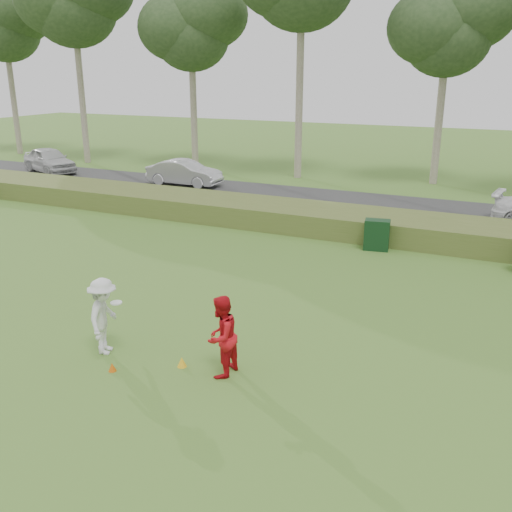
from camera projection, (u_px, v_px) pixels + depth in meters
The scene contains 14 objects.
ground at pixel (184, 356), 13.45m from camera, with size 120.00×120.00×0.00m, color #3E6C24.
reed_strip at pixel (337, 221), 23.64m from camera, with size 80.00×3.00×0.90m, color #4B5E25.
park_road at pixel (367, 206), 28.07m from camera, with size 80.00×6.00×0.06m, color #2D2D2D.
tree_0 at pixel (4, 23), 42.70m from camera, with size 6.76×6.76×13.00m.
tree_1 at pixel (73, 0), 38.02m from camera, with size 7.54×7.54×14.50m.
tree_2 at pixel (191, 28), 36.94m from camera, with size 6.50×6.50×12.00m.
tree_4 at pixel (448, 28), 31.05m from camera, with size 6.24×6.24×11.50m.
player_white at pixel (104, 316), 13.36m from camera, with size 1.06×1.37×1.86m.
player_red at pixel (221, 337), 12.36m from camera, with size 0.90×0.70×1.85m, color red.
cone_orange at pixel (112, 367), 12.76m from camera, with size 0.18×0.18×0.20m, color #D55A0B.
cone_yellow at pixel (182, 362), 12.94m from camera, with size 0.21×0.21×0.24m, color yellow.
utility_cabinet at pixel (377, 235), 21.22m from camera, with size 0.91×0.57×1.14m, color black.
car_left at pixel (49, 160), 36.84m from camera, with size 1.88×4.68×1.59m, color silver.
car_mid at pixel (184, 173), 32.75m from camera, with size 1.53×4.38×1.44m, color silver.
Camera 1 is at (6.63, -10.19, 6.44)m, focal length 40.00 mm.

